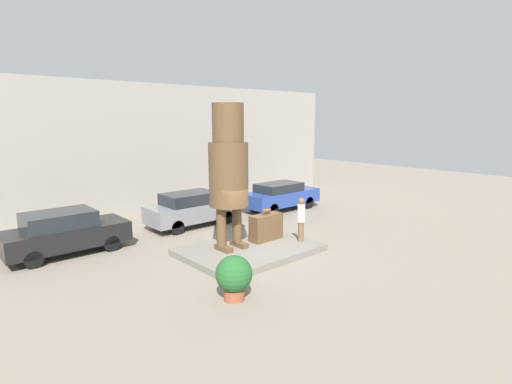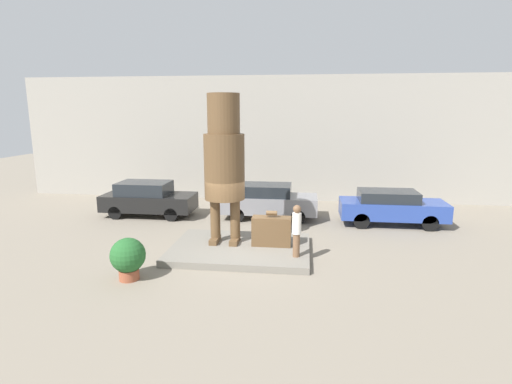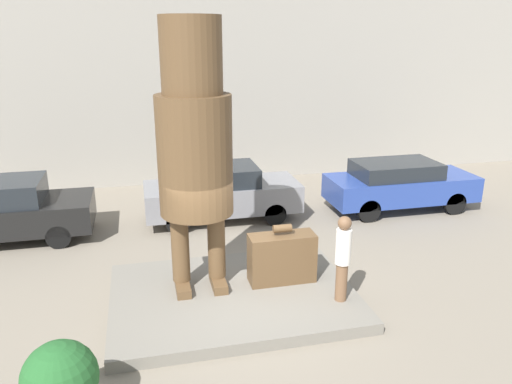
# 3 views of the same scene
# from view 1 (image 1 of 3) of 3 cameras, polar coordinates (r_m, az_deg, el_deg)

# --- Properties ---
(ground_plane) EXTENTS (60.00, 60.00, 0.00)m
(ground_plane) POSITION_cam_1_polar(r_m,az_deg,el_deg) (15.21, -0.96, -8.66)
(ground_plane) COLOR gray
(pedestal) EXTENTS (4.85, 3.56, 0.23)m
(pedestal) POSITION_cam_1_polar(r_m,az_deg,el_deg) (15.17, -0.96, -8.25)
(pedestal) COLOR slate
(pedestal) RESTS_ON ground_plane
(building_backdrop) EXTENTS (28.00, 0.60, 6.82)m
(building_backdrop) POSITION_cam_1_polar(r_m,az_deg,el_deg) (22.07, -16.57, 5.94)
(building_backdrop) COLOR gray
(building_backdrop) RESTS_ON ground_plane
(statue_figure) EXTENTS (1.43, 1.43, 5.29)m
(statue_figure) POSITION_cam_1_polar(r_m,az_deg,el_deg) (14.39, -3.95, 3.83)
(statue_figure) COLOR brown
(statue_figure) RESTS_ON pedestal
(giant_suitcase) EXTENTS (1.38, 0.54, 1.26)m
(giant_suitcase) POSITION_cam_1_polar(r_m,az_deg,el_deg) (15.84, 1.45, -5.01)
(giant_suitcase) COLOR brown
(giant_suitcase) RESTS_ON pedestal
(tourist) EXTENTS (0.30, 0.30, 1.74)m
(tourist) POSITION_cam_1_polar(r_m,az_deg,el_deg) (15.66, 6.47, -3.64)
(tourist) COLOR brown
(tourist) RESTS_ON pedestal
(parked_car_black) EXTENTS (4.31, 1.82, 1.63)m
(parked_car_black) POSITION_cam_1_polar(r_m,az_deg,el_deg) (16.44, -25.66, -5.17)
(parked_car_black) COLOR black
(parked_car_black) RESTS_ON ground_plane
(parked_car_grey) EXTENTS (4.40, 1.74, 1.61)m
(parked_car_grey) POSITION_cam_1_polar(r_m,az_deg,el_deg) (18.92, -9.04, -2.31)
(parked_car_grey) COLOR gray
(parked_car_grey) RESTS_ON ground_plane
(parked_car_blue) EXTENTS (4.49, 1.71, 1.52)m
(parked_car_blue) POSITION_cam_1_polar(r_m,az_deg,el_deg) (21.98, 3.59, -0.48)
(parked_car_blue) COLOR #284293
(parked_car_blue) RESTS_ON ground_plane
(planter_pot) EXTENTS (1.03, 1.03, 1.28)m
(planter_pot) POSITION_cam_1_polar(r_m,az_deg,el_deg) (11.26, -3.17, -11.85)
(planter_pot) COLOR brown
(planter_pot) RESTS_ON ground_plane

